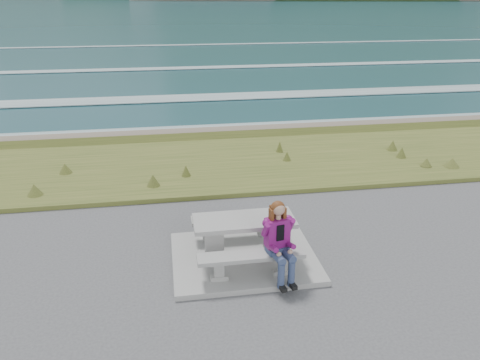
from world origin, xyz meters
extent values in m
cube|color=gray|center=(0.00, 0.00, 0.05)|extent=(2.60, 2.10, 0.10)
cube|color=gray|center=(-0.54, 0.00, 0.14)|extent=(0.62, 0.12, 0.08)
cube|color=gray|center=(-0.54, 0.00, 0.44)|extent=(0.34, 0.09, 0.51)
cube|color=gray|center=(-0.54, 0.00, 0.73)|extent=(0.62, 0.12, 0.08)
cube|color=gray|center=(0.54, 0.00, 0.14)|extent=(0.62, 0.12, 0.08)
cube|color=gray|center=(0.54, 0.00, 0.44)|extent=(0.34, 0.09, 0.51)
cube|color=gray|center=(0.54, 0.00, 0.73)|extent=(0.62, 0.12, 0.08)
cube|color=gray|center=(0.00, 0.00, 0.81)|extent=(1.80, 0.75, 0.08)
cube|color=gray|center=(-0.54, -0.70, 0.14)|extent=(0.30, 0.12, 0.08)
cube|color=gray|center=(-0.54, -0.70, 0.29)|extent=(0.17, 0.09, 0.22)
cube|color=gray|center=(-0.54, -0.70, 0.44)|extent=(0.30, 0.12, 0.08)
cube|color=gray|center=(0.54, -0.70, 0.14)|extent=(0.30, 0.12, 0.08)
cube|color=gray|center=(0.54, -0.70, 0.29)|extent=(0.17, 0.09, 0.22)
cube|color=gray|center=(0.54, -0.70, 0.44)|extent=(0.30, 0.12, 0.08)
cube|color=gray|center=(0.00, -0.70, 0.52)|extent=(1.80, 0.35, 0.07)
cube|color=gray|center=(-0.54, 0.70, 0.14)|extent=(0.30, 0.12, 0.08)
cube|color=gray|center=(-0.54, 0.70, 0.29)|extent=(0.17, 0.09, 0.22)
cube|color=gray|center=(-0.54, 0.70, 0.44)|extent=(0.30, 0.12, 0.08)
cube|color=gray|center=(0.54, 0.70, 0.14)|extent=(0.30, 0.12, 0.08)
cube|color=gray|center=(0.54, 0.70, 0.29)|extent=(0.17, 0.09, 0.22)
cube|color=gray|center=(0.54, 0.70, 0.44)|extent=(0.30, 0.12, 0.08)
cube|color=gray|center=(0.00, 0.70, 0.52)|extent=(1.80, 0.35, 0.07)
cube|color=#3F501E|center=(0.00, 5.00, 0.00)|extent=(160.00, 4.50, 0.22)
cube|color=#675A4D|center=(0.00, 7.90, 0.00)|extent=(160.00, 0.80, 2.20)
cube|color=silver|center=(0.00, 14.00, -1.74)|extent=(220.00, 3.00, 0.06)
cube|color=silver|center=(0.00, 22.00, -1.74)|extent=(220.00, 2.00, 0.06)
cube|color=silver|center=(0.00, 34.00, -1.74)|extent=(220.00, 1.40, 0.06)
cube|color=silver|center=(0.00, 52.00, -1.74)|extent=(220.00, 1.00, 0.06)
cube|color=navy|center=(0.48, -0.90, 0.38)|extent=(0.48, 0.72, 0.56)
cube|color=#7E146C|center=(0.44, -0.68, 0.91)|extent=(0.42, 0.30, 0.50)
sphere|color=tan|center=(0.44, -0.70, 1.35)|extent=(0.21, 0.21, 0.21)
sphere|color=#592E14|center=(0.44, -0.68, 1.35)|extent=(0.23, 0.23, 0.23)
camera|label=1|loc=(-1.26, -7.29, 4.63)|focal=35.00mm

